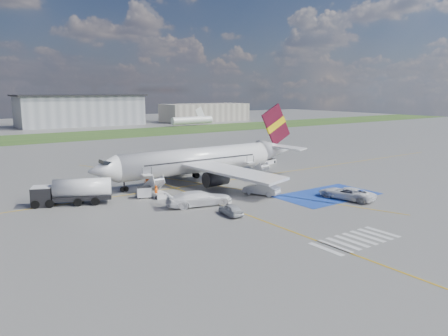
# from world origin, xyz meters

# --- Properties ---
(ground) EXTENTS (400.00, 400.00, 0.00)m
(ground) POSITION_xyz_m (0.00, 0.00, 0.00)
(ground) COLOR #60605E
(ground) RESTS_ON ground
(grass_strip) EXTENTS (400.00, 30.00, 0.01)m
(grass_strip) POSITION_xyz_m (0.00, 95.00, 0.01)
(grass_strip) COLOR #2D4C1E
(grass_strip) RESTS_ON ground
(taxiway_line_main) EXTENTS (120.00, 0.20, 0.01)m
(taxiway_line_main) POSITION_xyz_m (0.00, 12.00, 0.01)
(taxiway_line_main) COLOR gold
(taxiway_line_main) RESTS_ON ground
(taxiway_line_cross) EXTENTS (0.20, 60.00, 0.01)m
(taxiway_line_cross) POSITION_xyz_m (-5.00, -10.00, 0.01)
(taxiway_line_cross) COLOR gold
(taxiway_line_cross) RESTS_ON ground
(taxiway_line_diag) EXTENTS (20.71, 56.45, 0.01)m
(taxiway_line_diag) POSITION_xyz_m (0.00, 12.00, 0.01)
(taxiway_line_diag) COLOR gold
(taxiway_line_diag) RESTS_ON ground
(staging_box) EXTENTS (14.00, 8.00, 0.01)m
(staging_box) POSITION_xyz_m (10.00, -4.00, 0.01)
(staging_box) COLOR #1B3DA2
(staging_box) RESTS_ON ground
(crosswalk) EXTENTS (9.00, 4.00, 0.01)m
(crosswalk) POSITION_xyz_m (-1.80, -18.00, 0.01)
(crosswalk) COLOR silver
(crosswalk) RESTS_ON ground
(terminal_centre) EXTENTS (48.00, 18.00, 12.00)m
(terminal_centre) POSITION_xyz_m (20.00, 135.00, 6.00)
(terminal_centre) COLOR gray
(terminal_centre) RESTS_ON ground
(terminal_east) EXTENTS (40.00, 16.00, 8.00)m
(terminal_east) POSITION_xyz_m (75.00, 128.00, 4.00)
(terminal_east) COLOR gray
(terminal_east) RESTS_ON ground
(airliner) EXTENTS (36.81, 32.95, 11.92)m
(airliner) POSITION_xyz_m (1.51, 14.00, 3.39)
(airliner) COLOR silver
(airliner) RESTS_ON ground
(airstairs_fwd) EXTENTS (1.90, 5.20, 3.60)m
(airstairs_fwd) POSITION_xyz_m (-9.50, 8.70, 0.62)
(airstairs_fwd) COLOR silver
(airstairs_fwd) RESTS_ON ground
(airstairs_aft) EXTENTS (1.90, 5.20, 3.60)m
(airstairs_aft) POSITION_xyz_m (9.00, 8.70, 0.62)
(airstairs_aft) COLOR silver
(airstairs_aft) RESTS_ON ground
(fuel_tanker) EXTENTS (9.72, 5.99, 3.25)m
(fuel_tanker) POSITION_xyz_m (-19.96, 11.24, 1.37)
(fuel_tanker) COLOR black
(fuel_tanker) RESTS_ON ground
(gpu_cart) EXTENTS (2.10, 1.67, 1.54)m
(gpu_cart) POSITION_xyz_m (-11.24, 9.12, 0.69)
(gpu_cart) COLOR silver
(gpu_cart) RESTS_ON ground
(belt_loader) EXTENTS (4.91, 2.92, 1.42)m
(belt_loader) POSITION_xyz_m (20.18, 20.36, 0.35)
(belt_loader) COLOR silver
(belt_loader) RESTS_ON ground
(car_silver_a) EXTENTS (2.03, 4.05, 1.33)m
(car_silver_a) POSITION_xyz_m (-6.54, -4.15, 0.66)
(car_silver_a) COLOR #B8BBC0
(car_silver_a) RESTS_ON ground
(car_silver_b) EXTENTS (3.72, 5.38, 1.68)m
(car_silver_b) POSITION_xyz_m (2.69, 1.44, 0.84)
(car_silver_b) COLOR silver
(car_silver_b) RESTS_ON ground
(van_white_a) EXTENTS (3.73, 6.13, 2.14)m
(van_white_a) POSITION_xyz_m (10.30, -6.93, 1.07)
(van_white_a) COLOR white
(van_white_a) RESTS_ON ground
(van_white_b) EXTENTS (6.73, 3.86, 2.48)m
(van_white_b) POSITION_xyz_m (-7.29, 1.49, 1.24)
(van_white_b) COLOR white
(van_white_b) RESTS_ON ground
(crew_fwd) EXTENTS (0.69, 0.52, 1.70)m
(crew_fwd) POSITION_xyz_m (-9.92, 8.08, 0.85)
(crew_fwd) COLOR #F85C0D
(crew_fwd) RESTS_ON ground
(crew_nose) EXTENTS (1.05, 1.15, 1.91)m
(crew_nose) POSITION_xyz_m (-8.33, 14.30, 0.96)
(crew_nose) COLOR #E4590C
(crew_nose) RESTS_ON ground
(crew_aft) EXTENTS (0.72, 0.99, 1.55)m
(crew_aft) POSITION_xyz_m (7.23, 5.91, 0.78)
(crew_aft) COLOR orange
(crew_aft) RESTS_ON ground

